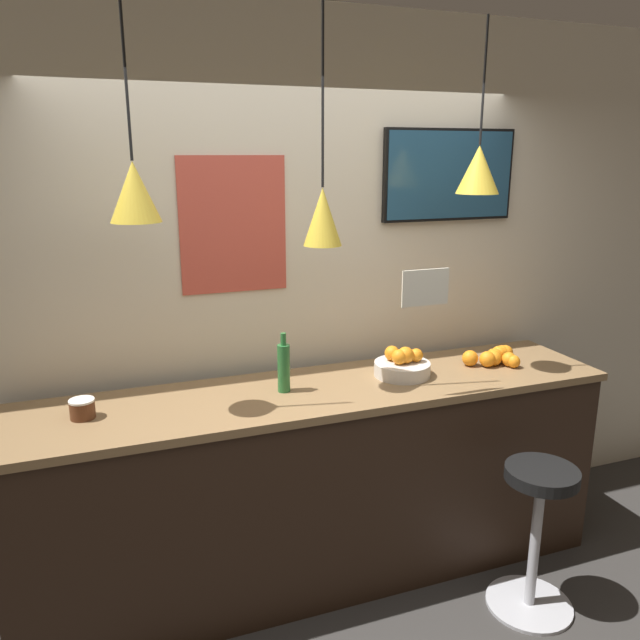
# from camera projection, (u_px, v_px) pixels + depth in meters

# --- Properties ---
(back_wall) EXTENTS (8.00, 0.06, 2.90)m
(back_wall) POSITION_uv_depth(u_px,v_px,m) (292.00, 292.00, 3.38)
(back_wall) COLOR beige
(back_wall) RESTS_ON ground_plane
(service_counter) EXTENTS (3.01, 0.65, 1.05)m
(service_counter) POSITION_uv_depth(u_px,v_px,m) (320.00, 483.00, 3.22)
(service_counter) COLOR black
(service_counter) RESTS_ON ground_plane
(bar_stool) EXTENTS (0.42, 0.42, 0.75)m
(bar_stool) POSITION_uv_depth(u_px,v_px,m) (537.00, 520.00, 2.98)
(bar_stool) COLOR #B7B7BC
(bar_stool) RESTS_ON ground_plane
(fruit_bowl) EXTENTS (0.29, 0.29, 0.16)m
(fruit_bowl) POSITION_uv_depth(u_px,v_px,m) (402.00, 365.00, 3.25)
(fruit_bowl) COLOR beige
(fruit_bowl) RESTS_ON service_counter
(orange_pile) EXTENTS (0.33, 0.21, 0.09)m
(orange_pile) POSITION_uv_depth(u_px,v_px,m) (495.00, 357.00, 3.43)
(orange_pile) COLOR orange
(orange_pile) RESTS_ON service_counter
(juice_bottle) EXTENTS (0.06, 0.06, 0.30)m
(juice_bottle) POSITION_uv_depth(u_px,v_px,m) (284.00, 367.00, 3.01)
(juice_bottle) COLOR #286B33
(juice_bottle) RESTS_ON service_counter
(spread_jar) EXTENTS (0.11, 0.11, 0.09)m
(spread_jar) POSITION_uv_depth(u_px,v_px,m) (82.00, 409.00, 2.72)
(spread_jar) COLOR #562D19
(spread_jar) RESTS_ON service_counter
(pendant_lamp_left) EXTENTS (0.21, 0.21, 0.90)m
(pendant_lamp_left) POSITION_uv_depth(u_px,v_px,m) (134.00, 191.00, 2.53)
(pendant_lamp_left) COLOR black
(pendant_lamp_middle) EXTENTS (0.18, 0.18, 1.03)m
(pendant_lamp_middle) POSITION_uv_depth(u_px,v_px,m) (323.00, 215.00, 2.83)
(pendant_lamp_middle) COLOR black
(pendant_lamp_right) EXTENTS (0.21, 0.21, 0.82)m
(pendant_lamp_right) POSITION_uv_depth(u_px,v_px,m) (478.00, 169.00, 3.05)
(pendant_lamp_right) COLOR black
(mounted_tv) EXTENTS (0.81, 0.04, 0.50)m
(mounted_tv) POSITION_uv_depth(u_px,v_px,m) (449.00, 175.00, 3.47)
(mounted_tv) COLOR black
(hanging_menu_board) EXTENTS (0.24, 0.01, 0.17)m
(hanging_menu_board) POSITION_uv_depth(u_px,v_px,m) (425.00, 288.00, 2.87)
(hanging_menu_board) COLOR white
(wall_poster) EXTENTS (0.54, 0.01, 0.68)m
(wall_poster) POSITION_uv_depth(u_px,v_px,m) (233.00, 225.00, 3.14)
(wall_poster) COLOR #C64C3D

